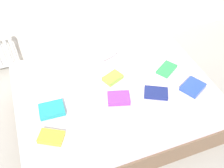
% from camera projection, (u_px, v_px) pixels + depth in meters
% --- Properties ---
extents(ground_plane, '(8.00, 8.00, 0.00)m').
position_uv_depth(ground_plane, '(113.00, 116.00, 2.95)').
color(ground_plane, '#9E998E').
extents(bed, '(2.00, 1.50, 0.50)m').
position_uv_depth(bed, '(114.00, 102.00, 2.77)').
color(bed, brown).
rests_on(bed, ground).
extents(pillow, '(0.59, 0.30, 0.12)m').
position_uv_depth(pillow, '(94.00, 53.00, 2.86)').
color(pillow, white).
rests_on(pillow, bed).
extents(textbook_navy, '(0.27, 0.24, 0.03)m').
position_uv_depth(textbook_navy, '(156.00, 93.00, 2.50)').
color(textbook_navy, navy).
rests_on(textbook_navy, bed).
extents(textbook_lime, '(0.23, 0.20, 0.04)m').
position_uv_depth(textbook_lime, '(113.00, 78.00, 2.64)').
color(textbook_lime, '#8CC638').
rests_on(textbook_lime, bed).
extents(textbook_teal, '(0.24, 0.19, 0.04)m').
position_uv_depth(textbook_teal, '(52.00, 110.00, 2.35)').
color(textbook_teal, teal).
rests_on(textbook_teal, bed).
extents(textbook_yellow, '(0.25, 0.22, 0.04)m').
position_uv_depth(textbook_yellow, '(51.00, 137.00, 2.14)').
color(textbook_yellow, yellow).
rests_on(textbook_yellow, bed).
extents(textbook_purple, '(0.25, 0.21, 0.05)m').
position_uv_depth(textbook_purple, '(119.00, 98.00, 2.44)').
color(textbook_purple, purple).
rests_on(textbook_purple, bed).
extents(textbook_blue, '(0.28, 0.26, 0.05)m').
position_uv_depth(textbook_blue, '(193.00, 87.00, 2.55)').
color(textbook_blue, '#2847B7').
rests_on(textbook_blue, bed).
extents(textbook_green, '(0.27, 0.24, 0.03)m').
position_uv_depth(textbook_green, '(167.00, 69.00, 2.75)').
color(textbook_green, green).
rests_on(textbook_green, bed).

